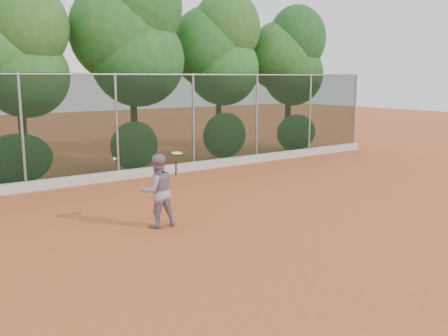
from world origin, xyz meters
TOP-DOWN VIEW (x-y plane):
  - ground at (0.00, 0.00)m, footprint 80.00×80.00m
  - concrete_curb at (0.00, 6.82)m, footprint 24.00×0.20m
  - tennis_player at (-1.57, 1.39)m, footprint 0.88×0.72m
  - chainlink_fence at (-0.00, 7.00)m, footprint 24.09×0.09m
  - foliage_backdrop at (-0.55, 8.98)m, footprint 23.70×3.63m
  - tennis_racket at (-1.11, 1.29)m, footprint 0.40×0.40m
  - tennis_ball_in_flight at (-2.49, 1.58)m, footprint 0.07×0.07m

SIDE VIEW (x-z plane):
  - ground at x=0.00m, z-range 0.00..0.00m
  - concrete_curb at x=0.00m, z-range 0.00..0.30m
  - tennis_player at x=-1.57m, z-range 0.00..1.67m
  - tennis_racket at x=-1.11m, z-range 1.35..1.90m
  - tennis_ball_in_flight at x=-2.49m, z-range 1.60..1.67m
  - chainlink_fence at x=0.00m, z-range 0.11..3.61m
  - foliage_backdrop at x=-0.55m, z-range 0.63..8.18m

